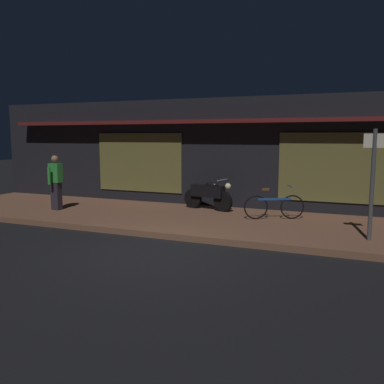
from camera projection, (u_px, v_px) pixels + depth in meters
ground_plane at (156, 252)px, 8.52m from camera, size 60.00×60.00×0.00m
sidewalk_slab at (206, 221)px, 11.26m from camera, size 18.00×4.00×0.15m
storefront_building at (240, 153)px, 14.13m from camera, size 18.00×3.30×3.60m
motorcycle at (209, 194)px, 12.52m from camera, size 1.68×0.65×0.97m
bicycle_parked at (274, 206)px, 11.12m from camera, size 1.52×0.74×0.91m
person_photographer at (56, 181)px, 12.46m from camera, size 0.40×0.62×1.67m
sign_post at (373, 178)px, 8.71m from camera, size 0.44×0.09×2.40m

